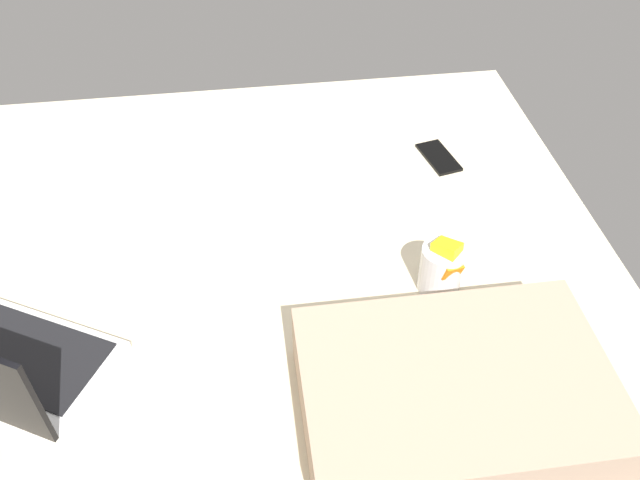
% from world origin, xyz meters
% --- Properties ---
extents(bed_mattress, '(1.80, 1.40, 0.18)m').
position_xyz_m(bed_mattress, '(0.00, 0.00, 0.09)').
color(bed_mattress, beige).
rests_on(bed_mattress, ground).
extents(laptop, '(0.40, 0.36, 0.23)m').
position_xyz_m(laptop, '(0.37, 0.30, 0.22)').
color(laptop, silver).
rests_on(laptop, bed_mattress).
extents(snack_cup, '(0.09, 0.10, 0.13)m').
position_xyz_m(snack_cup, '(-0.48, 0.17, 0.24)').
color(snack_cup, silver).
rests_on(snack_cup, bed_mattress).
extents(cell_phone, '(0.10, 0.15, 0.01)m').
position_xyz_m(cell_phone, '(-0.60, -0.27, 0.18)').
color(cell_phone, black).
rests_on(cell_phone, bed_mattress).
extents(pillow, '(0.52, 0.36, 0.13)m').
position_xyz_m(pillow, '(-0.41, 0.48, 0.24)').
color(pillow, tan).
rests_on(pillow, bed_mattress).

